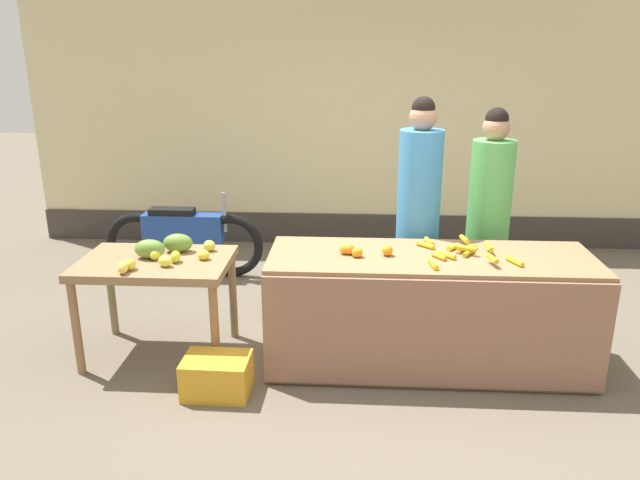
% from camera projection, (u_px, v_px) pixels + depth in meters
% --- Properties ---
extents(ground_plane, '(24.00, 24.00, 0.00)m').
position_uv_depth(ground_plane, '(360.00, 359.00, 4.51)').
color(ground_plane, '#665B4C').
extents(market_wall_back, '(7.58, 0.23, 2.95)m').
position_uv_depth(market_wall_back, '(362.00, 119.00, 6.84)').
color(market_wall_back, beige).
rests_on(market_wall_back, ground).
extents(fruit_stall_counter, '(2.28, 0.79, 0.83)m').
position_uv_depth(fruit_stall_counter, '(428.00, 311.00, 4.35)').
color(fruit_stall_counter, olive).
rests_on(fruit_stall_counter, ground).
extents(side_table_wooden, '(1.08, 0.73, 0.76)m').
position_uv_depth(side_table_wooden, '(156.00, 272.00, 4.40)').
color(side_table_wooden, olive).
rests_on(side_table_wooden, ground).
extents(banana_bunch_pile, '(0.68, 0.64, 0.07)m').
position_uv_depth(banana_bunch_pile, '(461.00, 251.00, 4.24)').
color(banana_bunch_pile, gold).
rests_on(banana_bunch_pile, fruit_stall_counter).
extents(orange_pile, '(0.37, 0.13, 0.08)m').
position_uv_depth(orange_pile, '(360.00, 251.00, 4.22)').
color(orange_pile, orange).
rests_on(orange_pile, fruit_stall_counter).
extents(mango_papaya_pile, '(0.58, 0.62, 0.14)m').
position_uv_depth(mango_papaya_pile, '(165.00, 250.00, 4.39)').
color(mango_papaya_pile, '#E4DC4A').
rests_on(mango_papaya_pile, side_table_wooden).
extents(vendor_woman_blue_shirt, '(0.34, 0.34, 1.88)m').
position_uv_depth(vendor_woman_blue_shirt, '(418.00, 215.00, 4.80)').
color(vendor_woman_blue_shirt, '#33333D').
rests_on(vendor_woman_blue_shirt, ground).
extents(vendor_woman_green_shirt, '(0.34, 0.34, 1.79)m').
position_uv_depth(vendor_woman_green_shirt, '(488.00, 219.00, 4.88)').
color(vendor_woman_green_shirt, '#33333D').
rests_on(vendor_woman_green_shirt, ground).
extents(parked_motorcycle, '(1.60, 0.18, 0.88)m').
position_uv_depth(parked_motorcycle, '(184.00, 238.00, 6.06)').
color(parked_motorcycle, black).
rests_on(parked_motorcycle, ground).
extents(produce_crate, '(0.45, 0.33, 0.26)m').
position_uv_depth(produce_crate, '(217.00, 376.00, 4.04)').
color(produce_crate, gold).
rests_on(produce_crate, ground).
extents(produce_sack, '(0.38, 0.43, 0.53)m').
position_uv_depth(produce_sack, '(280.00, 281.00, 5.30)').
color(produce_sack, tan).
rests_on(produce_sack, ground).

